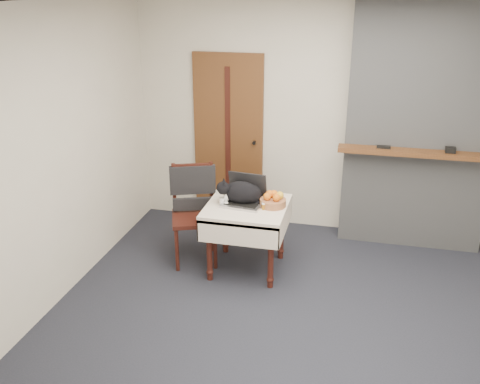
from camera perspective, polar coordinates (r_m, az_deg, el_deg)
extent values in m
plane|color=black|center=(4.75, 7.08, -13.68)|extent=(4.50, 4.50, 0.00)
cube|color=beige|center=(6.06, 9.95, 7.58)|extent=(4.50, 0.02, 2.60)
cube|color=beige|center=(4.88, -19.40, 3.27)|extent=(0.02, 4.00, 2.60)
cube|color=white|center=(3.89, 8.91, 19.40)|extent=(4.50, 4.00, 0.02)
cube|color=brown|center=(6.30, -1.24, 5.60)|extent=(0.82, 0.05, 2.00)
cube|color=#36110E|center=(6.27, -1.31, 5.53)|extent=(0.06, 0.01, 1.70)
cylinder|color=black|center=(6.18, 1.54, 5.30)|extent=(0.04, 0.06, 0.04)
cube|color=gray|center=(5.93, 18.58, 6.47)|extent=(1.50, 0.30, 2.60)
cube|color=brown|center=(5.75, 18.51, 3.95)|extent=(1.62, 0.18, 0.05)
cube|color=black|center=(5.72, 15.06, 4.65)|extent=(0.14, 0.04, 0.03)
cube|color=black|center=(5.77, 21.53, 4.19)|extent=(0.10, 0.07, 0.06)
cylinder|color=#36110E|center=(5.18, -3.28, -6.23)|extent=(0.06, 0.06, 0.64)
sphere|color=#36110E|center=(5.29, -3.23, -8.53)|extent=(0.07, 0.07, 0.07)
cylinder|color=#36110E|center=(5.05, 3.30, -6.97)|extent=(0.06, 0.06, 0.64)
sphere|color=#36110E|center=(5.17, 3.24, -9.31)|extent=(0.07, 0.07, 0.07)
cylinder|color=#36110E|center=(5.69, -1.56, -3.50)|extent=(0.06, 0.06, 0.64)
sphere|color=#36110E|center=(5.80, -1.53, -5.65)|extent=(0.07, 0.07, 0.07)
cylinder|color=#36110E|center=(5.58, 4.42, -4.10)|extent=(0.06, 0.06, 0.64)
sphere|color=#36110E|center=(5.69, 4.35, -6.28)|extent=(0.07, 0.07, 0.07)
cube|color=white|center=(5.22, 0.74, -1.70)|extent=(0.78, 0.78, 0.06)
cube|color=white|center=(4.92, -0.27, -4.60)|extent=(0.78, 0.01, 0.22)
cube|color=white|center=(5.61, 1.61, -1.22)|extent=(0.78, 0.01, 0.22)
cube|color=white|center=(5.35, -3.29, -2.40)|extent=(0.01, 0.78, 0.22)
cube|color=white|center=(5.20, 4.88, -3.20)|extent=(0.01, 0.78, 0.22)
cube|color=#B7B7BC|center=(5.19, 0.22, -1.32)|extent=(0.42, 0.31, 0.02)
cube|color=black|center=(5.19, 0.22, -1.18)|extent=(0.34, 0.22, 0.00)
cube|color=black|center=(5.28, 0.83, 0.76)|extent=(0.39, 0.11, 0.27)
cube|color=#AED9FF|center=(5.28, 0.82, 0.75)|extent=(0.36, 0.10, 0.24)
ellipsoid|color=black|center=(5.20, 0.14, -0.07)|extent=(0.40, 0.31, 0.23)
ellipsoid|color=black|center=(5.22, 1.31, -0.25)|extent=(0.24, 0.25, 0.18)
sphere|color=black|center=(5.17, -1.83, 0.42)|extent=(0.16, 0.16, 0.13)
ellipsoid|color=white|center=(5.18, -2.30, 0.08)|extent=(0.07, 0.08, 0.06)
ellipsoid|color=white|center=(5.21, -1.46, -0.56)|extent=(0.07, 0.09, 0.09)
cone|color=black|center=(5.11, -1.69, 0.95)|extent=(0.06, 0.06, 0.05)
cone|color=black|center=(5.18, -1.74, 1.24)|extent=(0.06, 0.06, 0.05)
cylinder|color=black|center=(5.18, 2.23, -1.20)|extent=(0.19, 0.04, 0.04)
sphere|color=white|center=(5.19, -1.48, -1.24)|extent=(0.04, 0.04, 0.04)
sphere|color=white|center=(5.27, -1.54, -0.88)|extent=(0.04, 0.04, 0.04)
cylinder|color=white|center=(5.22, -1.92, -0.97)|extent=(0.06, 0.06, 0.07)
cylinder|color=#9A6113|center=(5.10, 2.51, -1.61)|extent=(0.03, 0.03, 0.05)
cylinder|color=white|center=(5.08, 2.52, -1.26)|extent=(0.03, 0.03, 0.01)
cylinder|color=#A26841|center=(5.18, 3.52, -1.14)|extent=(0.25, 0.25, 0.07)
sphere|color=orange|center=(5.13, 2.92, -0.48)|extent=(0.08, 0.08, 0.08)
sphere|color=orange|center=(5.11, 3.91, -0.61)|extent=(0.08, 0.08, 0.08)
sphere|color=orange|center=(5.20, 3.64, -0.20)|extent=(0.08, 0.08, 0.08)
sphere|color=yellow|center=(5.17, 4.27, -0.34)|extent=(0.08, 0.08, 0.08)
sphere|color=orange|center=(5.20, 3.18, -0.21)|extent=(0.08, 0.08, 0.08)
cube|color=black|center=(5.25, 2.45, -1.15)|extent=(0.13, 0.04, 0.01)
cube|color=#36110E|center=(5.47, -4.88, -2.81)|extent=(0.58, 0.58, 0.04)
cylinder|color=#36110E|center=(5.40, -6.75, -6.07)|extent=(0.04, 0.04, 0.48)
cylinder|color=#36110E|center=(5.41, -2.66, -5.87)|extent=(0.04, 0.04, 0.48)
cylinder|color=#36110E|center=(5.74, -6.81, -4.30)|extent=(0.04, 0.04, 0.48)
cylinder|color=#36110E|center=(5.75, -2.98, -4.12)|extent=(0.04, 0.04, 0.48)
cylinder|color=#36110E|center=(5.54, -7.04, 0.42)|extent=(0.04, 0.04, 0.53)
cylinder|color=#36110E|center=(5.55, -3.08, 0.60)|extent=(0.04, 0.04, 0.53)
cube|color=#36110E|center=(5.51, -5.09, 1.55)|extent=(0.37, 0.17, 0.30)
cube|color=black|center=(5.50, -5.08, 1.30)|extent=(0.46, 0.23, 0.30)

